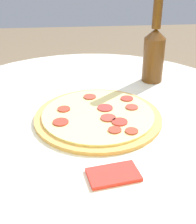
# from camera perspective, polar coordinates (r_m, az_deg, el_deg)

# --- Properties ---
(table) EXTENTS (1.01, 1.01, 0.70)m
(table) POSITION_cam_1_polar(r_m,az_deg,el_deg) (0.98, -1.18, -9.25)
(table) COLOR silver
(table) RESTS_ON ground_plane
(pizza) EXTENTS (0.34, 0.34, 0.02)m
(pizza) POSITION_cam_1_polar(r_m,az_deg,el_deg) (0.83, 0.03, -0.74)
(pizza) COLOR tan
(pizza) RESTS_ON table
(beer_bottle) EXTENTS (0.07, 0.07, 0.28)m
(beer_bottle) POSITION_cam_1_polar(r_m,az_deg,el_deg) (1.05, 10.21, 10.89)
(beer_bottle) COLOR #563314
(beer_bottle) RESTS_ON table
(napkin) EXTENTS (0.11, 0.08, 0.01)m
(napkin) POSITION_cam_1_polar(r_m,az_deg,el_deg) (0.64, 2.84, -11.36)
(napkin) COLOR red
(napkin) RESTS_ON table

